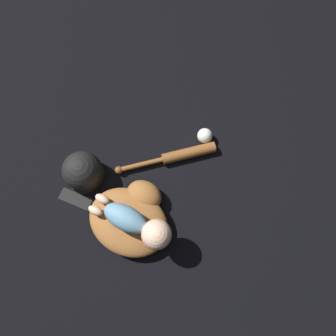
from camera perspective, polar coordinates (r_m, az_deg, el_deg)
ground_plane at (r=1.44m, az=-6.50°, el=-8.26°), size 6.00×6.00×0.00m
baseball_glove at (r=1.38m, az=-6.43°, el=-8.50°), size 0.35×0.33×0.10m
baby_figure at (r=1.27m, az=-5.23°, el=-9.81°), size 0.35×0.12×0.12m
baseball_bat at (r=1.47m, az=1.76°, el=2.15°), size 0.36×0.34×0.05m
baseball at (r=1.50m, az=6.43°, el=5.60°), size 0.07×0.07×0.07m
baseball_cap at (r=1.44m, az=-14.57°, el=-0.69°), size 0.17×0.23×0.17m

